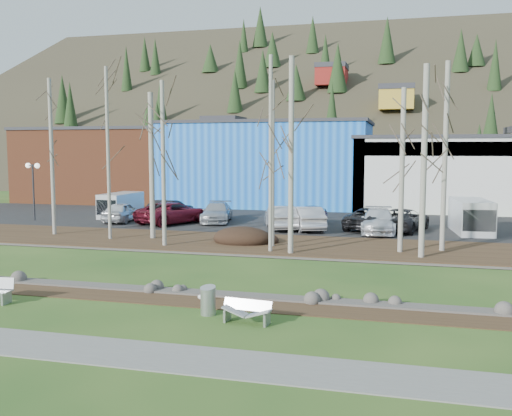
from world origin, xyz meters
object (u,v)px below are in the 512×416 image
(car_0, at_px, (122,212))
(car_2, at_px, (173,213))
(seagull, at_px, (203,297))
(car_6, at_px, (372,219))
(litter_bin, at_px, (208,302))
(car_5, at_px, (307,218))
(car_8, at_px, (403,220))
(car_7, at_px, (378,221))
(bench_damaged, at_px, (247,312))
(car_4, at_px, (309,215))
(car_9, at_px, (281,217))
(van_grey, at_px, (120,205))
(van_white, at_px, (472,216))
(car_1, at_px, (169,210))
(car_3, at_px, (217,212))
(street_lamp, at_px, (33,175))

(car_0, xyz_separation_m, car_2, (4.11, 0.05, 0.05))
(seagull, xyz_separation_m, car_6, (5.05, 19.76, 0.72))
(litter_bin, xyz_separation_m, car_5, (0.06, 20.10, 0.50))
(car_5, bearing_deg, car_8, 170.35)
(car_7, bearing_deg, bench_damaged, -101.54)
(car_4, relative_size, car_9, 0.90)
(van_grey, bearing_deg, van_white, -2.10)
(car_9, bearing_deg, bench_damaged, 78.62)
(car_8, bearing_deg, car_0, 18.35)
(car_6, xyz_separation_m, car_9, (-6.07, -1.20, 0.05))
(car_0, relative_size, car_7, 0.82)
(car_9, xyz_separation_m, van_white, (12.43, 1.19, 0.28))
(car_5, bearing_deg, car_4, -105.37)
(car_9, bearing_deg, seagull, 72.72)
(car_4, bearing_deg, car_7, -14.73)
(car_4, height_order, car_9, car_9)
(car_1, distance_m, car_8, 17.32)
(car_3, height_order, car_4, car_4)
(car_2, xyz_separation_m, car_6, (14.30, 0.45, -0.05))
(car_5, bearing_deg, van_grey, -32.44)
(car_0, xyz_separation_m, car_1, (3.17, 1.51, 0.05))
(seagull, xyz_separation_m, car_8, (7.10, 19.76, 0.72))
(car_2, distance_m, van_white, 20.66)
(street_lamp, xyz_separation_m, van_white, (31.71, 1.34, -2.37))
(car_8, relative_size, van_grey, 1.20)
(car_2, bearing_deg, van_white, -152.28)
(car_6, bearing_deg, car_7, 126.89)
(litter_bin, xyz_separation_m, car_8, (6.35, 21.30, 0.44))
(car_3, xyz_separation_m, car_9, (5.39, -2.35, 0.07))
(litter_bin, bearing_deg, van_white, 63.41)
(seagull, relative_size, van_grey, 0.10)
(car_6, bearing_deg, litter_bin, 95.53)
(seagull, distance_m, car_0, 23.45)
(car_3, distance_m, van_white, 17.86)
(car_1, height_order, car_3, car_1)
(car_6, bearing_deg, van_white, -163.12)
(car_5, relative_size, van_white, 0.95)
(bench_damaged, relative_size, car_9, 0.35)
(litter_bin, height_order, car_9, car_9)
(van_grey, bearing_deg, car_2, -22.08)
(car_5, xyz_separation_m, car_8, (6.29, 1.20, -0.05))
(car_2, relative_size, car_4, 1.32)
(car_0, height_order, car_4, car_0)
(street_lamp, relative_size, car_0, 1.00)
(car_6, relative_size, car_9, 1.10)
(car_3, bearing_deg, car_4, -14.31)
(car_0, distance_m, car_4, 14.06)
(car_0, distance_m, car_1, 3.51)
(car_6, distance_m, car_7, 1.38)
(litter_bin, bearing_deg, van_grey, 123.77)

